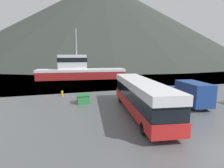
% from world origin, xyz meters
% --- Properties ---
extents(water_surface, '(240.00, 240.00, 0.00)m').
position_xyz_m(water_surface, '(0.00, 138.67, 0.00)').
color(water_surface, slate).
rests_on(water_surface, ground).
extents(hill_backdrop, '(209.65, 209.65, 64.73)m').
position_xyz_m(hill_backdrop, '(26.78, 141.47, 32.36)').
color(hill_backdrop, '#2D332D').
rests_on(hill_backdrop, ground).
extents(tour_bus, '(4.28, 12.50, 3.12)m').
position_xyz_m(tour_bus, '(-1.71, 7.69, 1.77)').
color(tour_bus, red).
rests_on(tour_bus, ground).
extents(delivery_van, '(3.01, 6.28, 2.62)m').
position_xyz_m(delivery_van, '(4.76, 8.74, 1.37)').
color(delivery_van, navy).
rests_on(delivery_van, ground).
extents(fishing_boat, '(20.13, 6.26, 11.26)m').
position_xyz_m(fishing_boat, '(-4.41, 33.77, 1.99)').
color(fishing_boat, maroon).
rests_on(fishing_boat, water_surface).
extents(storage_bin, '(1.43, 1.39, 1.01)m').
position_xyz_m(storage_bin, '(-6.36, 12.87, 0.51)').
color(storage_bin, '#287F3D').
rests_on(storage_bin, ground).
extents(mooring_bollard, '(0.32, 0.32, 0.78)m').
position_xyz_m(mooring_bollard, '(-8.59, 17.01, 0.42)').
color(mooring_bollard, '#B29919').
rests_on(mooring_bollard, ground).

